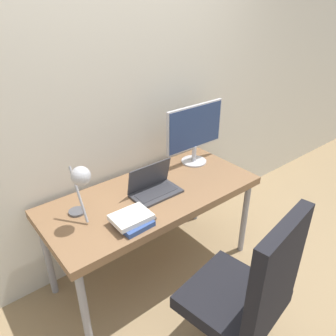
{
  "coord_description": "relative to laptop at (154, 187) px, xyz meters",
  "views": [
    {
      "loc": [
        -1.18,
        -1.28,
        2.06
      ],
      "look_at": [
        0.12,
        0.32,
        0.94
      ],
      "focal_mm": 35.0,
      "sensor_mm": 36.0,
      "label": 1
    }
  ],
  "objects": [
    {
      "name": "laptop",
      "position": [
        0.0,
        0.0,
        0.0
      ],
      "size": [
        0.36,
        0.21,
        0.22
      ],
      "color": "#38383D",
      "rests_on": "desk"
    },
    {
      "name": "monitor",
      "position": [
        0.56,
        0.18,
        0.24
      ],
      "size": [
        0.58,
        0.21,
        0.5
      ],
      "color": "#B7B7BC",
      "rests_on": "desk"
    },
    {
      "name": "tv_remote",
      "position": [
        -0.21,
        -0.2,
        -0.04
      ],
      "size": [
        0.06,
        0.14,
        0.02
      ],
      "color": "#4C4C51",
      "rests_on": "desk"
    },
    {
      "name": "desk",
      "position": [
        -0.01,
        0.01,
        -0.11
      ],
      "size": [
        1.6,
        0.72,
        0.76
      ],
      "color": "brown",
      "rests_on": "ground_plane"
    },
    {
      "name": "wall_back",
      "position": [
        -0.01,
        0.43,
        0.5
      ],
      "size": [
        8.0,
        0.05,
        2.6
      ],
      "color": "beige",
      "rests_on": "ground_plane"
    },
    {
      "name": "desk_lamp",
      "position": [
        -0.54,
        -0.01,
        0.26
      ],
      "size": [
        0.12,
        0.27,
        0.41
      ],
      "color": "#4C4C51",
      "rests_on": "desk"
    },
    {
      "name": "book_stack",
      "position": [
        -0.32,
        -0.21,
        -0.01
      ],
      "size": [
        0.25,
        0.22,
        0.07
      ],
      "color": "#334C8C",
      "rests_on": "desk"
    },
    {
      "name": "ground_plane",
      "position": [
        -0.01,
        -0.35,
        -0.8
      ],
      "size": [
        12.0,
        12.0,
        0.0
      ],
      "primitive_type": "plane",
      "color": "#937A56"
    },
    {
      "name": "office_chair",
      "position": [
        -0.05,
        -0.93,
        -0.2
      ],
      "size": [
        0.61,
        0.61,
        1.13
      ],
      "color": "black",
      "rests_on": "ground_plane"
    }
  ]
}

